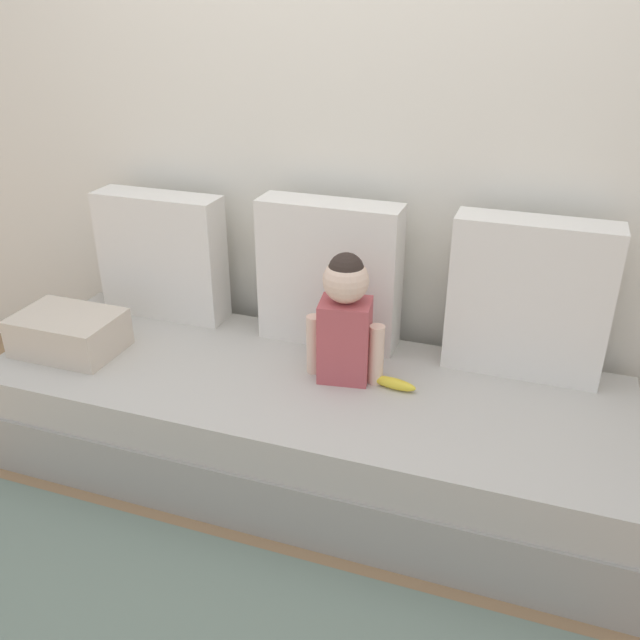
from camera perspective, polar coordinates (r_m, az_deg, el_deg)
The scene contains 9 objects.
ground_plane at distance 2.73m, azimuth -1.52°, elevation -12.06°, with size 12.00×12.00×0.00m, color #93704C.
back_wall at distance 2.71m, azimuth 2.49°, elevation 16.10°, with size 5.64×0.10×2.43m, color silver.
couch at distance 2.61m, azimuth -1.57°, elevation -8.68°, with size 2.44×0.85×0.40m.
throw_pillow_left at distance 2.97m, azimuth -13.25°, elevation 5.32°, with size 0.55×0.16×0.54m, color silver.
throw_pillow_center at distance 2.65m, azimuth 0.81°, elevation 3.96°, with size 0.56×0.16×0.58m, color silver.
throw_pillow_right at distance 2.53m, azimuth 17.28°, elevation 1.73°, with size 0.56×0.16×0.59m, color silver.
toddler at distance 2.39m, azimuth 2.16°, elevation 0.28°, with size 0.29×0.17×0.49m.
banana at distance 2.44m, azimuth 6.27°, elevation -5.37°, with size 0.17×0.04×0.04m, color yellow.
folded_blanket at distance 2.83m, azimuth -20.57°, elevation -1.03°, with size 0.40×0.28×0.15m, color beige.
Camera 1 is at (0.78, -2.00, 1.69)m, focal length 37.64 mm.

